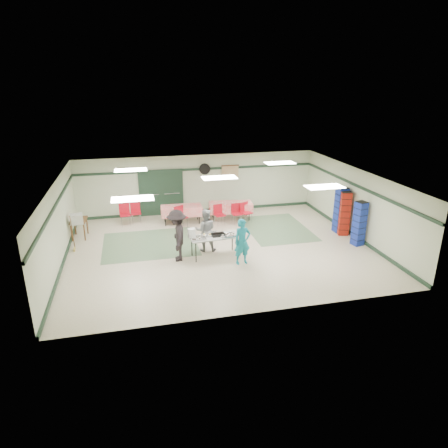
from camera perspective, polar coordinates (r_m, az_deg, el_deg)
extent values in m
plane|color=beige|center=(14.87, -0.64, -3.46)|extent=(11.00, 11.00, 0.00)
plane|color=silver|center=(14.02, -0.68, 6.72)|extent=(11.00, 11.00, 0.00)
plane|color=beige|center=(18.64, -3.68, 5.73)|extent=(11.00, 0.00, 11.00)
plane|color=beige|center=(10.36, 4.79, -6.20)|extent=(11.00, 0.00, 11.00)
plane|color=beige|center=(14.31, -22.69, -0.22)|extent=(0.00, 9.00, 9.00)
plane|color=beige|center=(16.43, 18.44, 2.78)|extent=(0.00, 9.00, 9.00)
cube|color=#1C3424|center=(18.45, -3.71, 7.82)|extent=(11.00, 0.06, 0.10)
cube|color=#1C3424|center=(18.96, -3.58, 1.93)|extent=(11.00, 0.06, 0.12)
cube|color=#1C3424|center=(14.10, -22.94, 2.46)|extent=(0.06, 9.00, 0.10)
cube|color=#1C3424|center=(14.77, -21.91, -4.92)|extent=(0.06, 9.00, 0.12)
cube|color=#1C3424|center=(16.23, 18.62, 5.14)|extent=(0.06, 9.00, 0.10)
cube|color=#1C3424|center=(16.81, 17.88, -1.42)|extent=(0.06, 9.00, 0.12)
cube|color=#628360|center=(15.50, -10.52, -2.80)|extent=(3.50, 3.00, 0.01)
cube|color=#628360|center=(16.96, 7.52, -0.61)|extent=(2.50, 3.50, 0.01)
cube|color=gray|center=(18.44, -10.40, 4.32)|extent=(0.90, 0.06, 2.10)
cube|color=gray|center=(18.50, -7.46, 4.53)|extent=(0.90, 0.06, 2.10)
cube|color=#1C3424|center=(18.44, -8.94, 4.41)|extent=(2.00, 0.03, 2.15)
cylinder|color=black|center=(18.47, -2.77, 7.85)|extent=(0.50, 0.10, 0.50)
cube|color=tan|center=(18.76, 0.87, 7.44)|extent=(0.80, 0.02, 0.60)
cube|color=#B6B7B1|center=(13.94, -1.34, -1.82)|extent=(1.81, 0.87, 0.04)
cylinder|color=black|center=(13.65, -4.02, -4.09)|extent=(0.04, 0.04, 0.72)
cylinder|color=black|center=(14.06, 1.97, -3.30)|extent=(0.04, 0.04, 0.72)
cylinder|color=black|center=(14.15, -4.62, -3.20)|extent=(0.04, 0.04, 0.72)
cylinder|color=black|center=(14.56, 1.19, -2.46)|extent=(0.04, 0.04, 0.72)
cube|color=silver|center=(13.97, 0.60, -1.63)|extent=(0.62, 0.49, 0.02)
cube|color=silver|center=(14.04, -1.98, -1.52)|extent=(0.62, 0.50, 0.02)
cube|color=silver|center=(13.73, -3.77, -2.07)|extent=(0.57, 0.46, 0.02)
cube|color=black|center=(13.96, -0.84, -1.52)|extent=(0.49, 0.33, 0.08)
cube|color=white|center=(13.81, -4.67, -1.30)|extent=(0.25, 0.23, 0.32)
imported|color=teal|center=(13.39, 2.63, -2.54)|extent=(0.62, 0.44, 1.58)
imported|color=gray|center=(14.41, -2.66, -0.88)|extent=(0.86, 0.73, 1.58)
imported|color=black|center=(13.68, -6.71, -1.64)|extent=(0.75, 1.21, 1.81)
cube|color=red|center=(17.74, 0.97, 2.99)|extent=(1.97, 1.04, 0.05)
cube|color=red|center=(17.79, 0.96, 2.41)|extent=(1.98, 1.06, 0.40)
cylinder|color=black|center=(17.48, -1.47, 1.42)|extent=(0.04, 0.04, 0.72)
cylinder|color=black|center=(17.67, 3.62, 1.59)|extent=(0.04, 0.04, 0.72)
cylinder|color=black|center=(18.07, -1.64, 2.05)|extent=(0.04, 0.04, 0.72)
cylinder|color=black|center=(18.26, 3.29, 2.21)|extent=(0.04, 0.04, 0.72)
cube|color=red|center=(17.36, -6.10, 2.49)|extent=(1.77, 0.81, 0.05)
cube|color=red|center=(17.41, -6.08, 1.90)|extent=(1.77, 0.83, 0.40)
cylinder|color=black|center=(17.15, -8.38, 0.85)|extent=(0.04, 0.04, 0.72)
cylinder|color=black|center=(17.27, -3.57, 1.16)|extent=(0.04, 0.04, 0.72)
cylinder|color=black|center=(17.70, -8.49, 1.45)|extent=(0.04, 0.04, 0.72)
cylinder|color=black|center=(17.82, -3.82, 1.75)|extent=(0.04, 0.04, 0.72)
cube|color=red|center=(17.25, 1.83, 1.47)|extent=(0.43, 0.43, 0.04)
cube|color=red|center=(17.35, 1.66, 2.35)|extent=(0.41, 0.06, 0.41)
cylinder|color=silver|center=(17.14, 1.48, 0.52)|extent=(0.02, 0.02, 0.43)
cylinder|color=silver|center=(17.23, 2.50, 0.62)|extent=(0.02, 0.02, 0.43)
cylinder|color=silver|center=(17.43, 1.16, 0.86)|extent=(0.02, 0.02, 0.43)
cylinder|color=silver|center=(17.52, 2.17, 0.95)|extent=(0.02, 0.02, 0.43)
cube|color=red|center=(17.08, -0.62, 1.30)|extent=(0.49, 0.49, 0.04)
cube|color=red|center=(17.17, -0.89, 2.19)|extent=(0.41, 0.13, 0.41)
cylinder|color=silver|center=(16.95, -0.87, 0.31)|extent=(0.02, 0.02, 0.43)
cylinder|color=silver|center=(17.09, 0.12, 0.48)|extent=(0.02, 0.02, 0.43)
cylinder|color=silver|center=(17.23, -1.35, 0.64)|extent=(0.02, 0.02, 0.43)
cylinder|color=silver|center=(17.37, -0.37, 0.80)|extent=(0.02, 0.02, 0.43)
cube|color=red|center=(17.36, 3.21, 1.61)|extent=(0.54, 0.54, 0.04)
cube|color=red|center=(17.44, 2.86, 2.49)|extent=(0.40, 0.18, 0.42)
cylinder|color=silver|center=(17.22, 3.08, 0.61)|extent=(0.02, 0.02, 0.44)
cylinder|color=silver|center=(17.41, 3.96, 0.81)|extent=(0.02, 0.02, 0.44)
cylinder|color=silver|center=(17.47, 2.43, 0.91)|extent=(0.02, 0.02, 0.44)
cylinder|color=silver|center=(17.66, 3.31, 1.11)|extent=(0.02, 0.02, 0.44)
cube|color=red|center=(16.81, -6.11, 0.96)|extent=(0.57, 0.57, 0.04)
cube|color=red|center=(16.90, -6.49, 1.89)|extent=(0.41, 0.22, 0.43)
cylinder|color=silver|center=(16.67, -6.27, -0.11)|extent=(0.02, 0.02, 0.45)
cylinder|color=silver|center=(16.84, -5.27, 0.13)|extent=(0.02, 0.02, 0.45)
cylinder|color=silver|center=(16.95, -6.88, 0.20)|extent=(0.02, 0.02, 0.45)
cylinder|color=silver|center=(17.12, -5.90, 0.44)|extent=(0.02, 0.02, 0.45)
cube|color=red|center=(17.71, -12.46, 1.53)|extent=(0.44, 0.44, 0.04)
cube|color=red|center=(17.82, -12.57, 2.41)|extent=(0.42, 0.06, 0.42)
cylinder|color=silver|center=(17.62, -12.90, 0.58)|extent=(0.02, 0.02, 0.44)
cylinder|color=silver|center=(17.64, -11.82, 0.68)|extent=(0.02, 0.02, 0.44)
cylinder|color=silver|center=(17.93, -12.98, 0.91)|extent=(0.02, 0.02, 0.44)
cylinder|color=silver|center=(17.95, -11.92, 1.02)|extent=(0.02, 0.02, 0.44)
cube|color=red|center=(17.52, -13.94, 1.28)|extent=(0.48, 0.48, 0.04)
cube|color=red|center=(17.63, -14.07, 2.21)|extent=(0.44, 0.09, 0.44)
cylinder|color=silver|center=(17.42, -14.37, 0.26)|extent=(0.02, 0.02, 0.46)
cylinder|color=silver|center=(17.45, -13.24, 0.39)|extent=(0.02, 0.02, 0.46)
cylinder|color=silver|center=(17.75, -14.49, 0.62)|extent=(0.02, 0.02, 0.46)
cylinder|color=silver|center=(17.78, -13.38, 0.75)|extent=(0.02, 0.02, 0.46)
cube|color=navy|center=(16.83, 16.31, 1.92)|extent=(0.43, 0.43, 1.87)
cube|color=#9F220F|center=(16.59, 16.80, 1.46)|extent=(0.48, 0.48, 1.79)
cube|color=navy|center=(15.69, 18.76, 0.05)|extent=(0.45, 0.45, 1.71)
cube|color=brown|center=(16.64, -20.07, 0.52)|extent=(0.64, 0.94, 0.05)
cube|color=brown|center=(16.45, -20.93, -1.18)|extent=(0.05, 0.05, 0.70)
cube|color=brown|center=(16.37, -19.31, -1.08)|extent=(0.05, 0.05, 0.70)
cube|color=brown|center=(17.15, -20.51, -0.29)|extent=(0.05, 0.05, 0.70)
cube|color=brown|center=(17.06, -18.96, -0.19)|extent=(0.05, 0.05, 0.70)
cube|color=#BAB9B4|center=(16.12, -20.33, 0.67)|extent=(0.51, 0.46, 0.37)
cylinder|color=brown|center=(15.44, -20.84, -1.13)|extent=(0.03, 0.22, 1.34)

